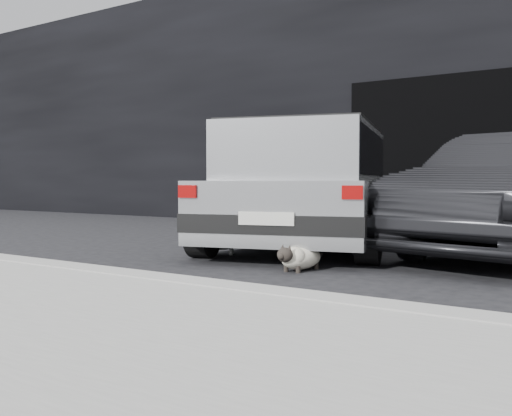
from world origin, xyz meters
The scene contains 8 objects.
ground centered at (0.00, 0.00, 0.00)m, with size 80.00×80.00×0.00m, color black.
building_facade centered at (1.00, 6.00, 2.50)m, with size 34.00×4.00×5.00m, color black.
garage_opening centered at (1.00, 3.99, 1.30)m, with size 4.00×0.10×2.60m, color black.
curb centered at (1.00, -2.60, 0.06)m, with size 18.00×0.25×0.12m, color gray.
sidewalk centered at (1.00, -3.80, 0.06)m, with size 18.00×2.20×0.11m, color gray.
silver_hatchback centered at (-0.10, 0.60, 0.82)m, with size 2.86×4.42×1.50m.
cat_siamese centered at (0.72, -1.17, 0.12)m, with size 0.31×0.78×0.27m.
cat_white centered at (-0.58, -0.60, 0.16)m, with size 0.61×0.45×0.33m.
Camera 1 is at (3.23, -5.76, 0.83)m, focal length 40.00 mm.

